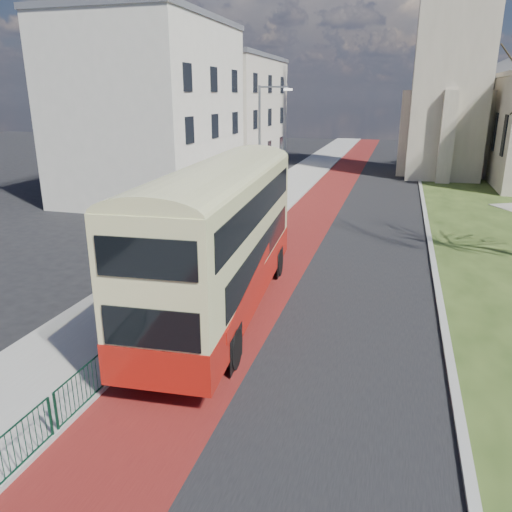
% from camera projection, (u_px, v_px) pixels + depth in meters
% --- Properties ---
extents(ground, '(160.00, 160.00, 0.00)m').
position_uv_depth(ground, '(243.00, 350.00, 15.46)').
color(ground, black).
rests_on(ground, ground).
extents(road_carriageway, '(9.00, 120.00, 0.01)m').
position_uv_depth(road_carriageway, '(353.00, 213.00, 33.36)').
color(road_carriageway, black).
rests_on(road_carriageway, ground).
extents(bus_lane, '(3.40, 120.00, 0.01)m').
position_uv_depth(bus_lane, '(314.00, 211.00, 34.07)').
color(bus_lane, '#591414').
rests_on(bus_lane, ground).
extents(pavement_west, '(4.00, 120.00, 0.12)m').
position_uv_depth(pavement_west, '(260.00, 207.00, 35.05)').
color(pavement_west, gray).
rests_on(pavement_west, ground).
extents(kerb_west, '(0.25, 120.00, 0.13)m').
position_uv_depth(kerb_west, '(288.00, 208.00, 34.52)').
color(kerb_west, '#999993').
rests_on(kerb_west, ground).
extents(kerb_east, '(0.25, 80.00, 0.13)m').
position_uv_depth(kerb_east, '(425.00, 210.00, 33.97)').
color(kerb_east, '#999993').
rests_on(kerb_east, ground).
extents(pedestrian_railing, '(0.07, 24.00, 1.12)m').
position_uv_depth(pedestrian_railing, '(202.00, 280.00, 19.72)').
color(pedestrian_railing, '#0C3623').
rests_on(pedestrian_railing, ground).
extents(gothic_church, '(16.38, 18.00, 40.00)m').
position_uv_depth(gothic_church, '(512.00, 27.00, 42.91)').
color(gothic_church, '#A19682').
rests_on(gothic_church, ground).
extents(street_block_near, '(10.30, 14.30, 13.00)m').
position_uv_depth(street_block_near, '(151.00, 110.00, 37.24)').
color(street_block_near, silver).
rests_on(street_block_near, ground).
extents(street_block_far, '(10.30, 16.30, 11.50)m').
position_uv_depth(street_block_far, '(223.00, 113.00, 52.12)').
color(street_block_far, beige).
rests_on(street_block_far, ground).
extents(streetlamp, '(2.13, 0.18, 8.00)m').
position_uv_depth(streetlamp, '(262.00, 144.00, 31.65)').
color(streetlamp, gray).
rests_on(streetlamp, pavement_west).
extents(bus, '(3.78, 12.60, 5.19)m').
position_uv_depth(bus, '(221.00, 233.00, 17.34)').
color(bus, '#A0160E').
rests_on(bus, ground).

